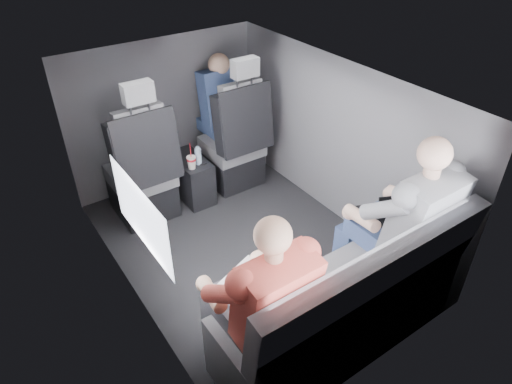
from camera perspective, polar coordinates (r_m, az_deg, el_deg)
floor at (r=3.65m, az=-1.28°, el=-7.06°), size 2.60×2.60×0.00m
ceiling at (r=2.93m, az=-1.62°, el=13.10°), size 2.60×2.60×0.00m
panel_left at (r=2.94m, az=-16.24°, el=-3.55°), size 0.02×2.60×1.35m
panel_right at (r=3.74m, az=10.20°, el=6.11°), size 0.02×2.60×1.35m
panel_front at (r=4.26m, az=-11.28°, el=9.63°), size 1.80×0.02×1.35m
panel_back at (r=2.50m, az=15.65°, el=-11.46°), size 1.80×0.02×1.35m
side_window at (r=2.58m, az=-14.23°, el=-2.88°), size 0.02×0.75×0.42m
seatbelt at (r=3.89m, az=-1.39°, el=9.88°), size 0.35×0.11×0.59m
front_seat_left at (r=3.87m, az=-13.91°, el=1.89°), size 0.52×0.58×1.26m
front_seat_right at (r=4.20m, az=-2.60°, el=5.71°), size 0.52×0.58×1.26m
center_console at (r=4.15m, az=-8.07°, el=1.74°), size 0.24×0.48×0.41m
rear_bench at (r=2.86m, az=10.90°, el=-13.92°), size 1.60×0.57×0.92m
soda_cup at (r=3.87m, az=-8.07°, el=3.74°), size 0.08×0.08×0.24m
water_bottle at (r=3.92m, az=-7.25°, el=4.49°), size 0.06×0.06×0.16m
laptop_white at (r=2.51m, az=-0.34°, el=-10.84°), size 0.36×0.38×0.23m
laptop_black at (r=3.09m, az=16.28°, el=-2.47°), size 0.36×0.38×0.22m
passenger_rear_left at (r=2.41m, az=0.38°, el=-13.38°), size 0.50×0.62×1.22m
passenger_rear_right at (r=3.00m, az=17.79°, el=-3.57°), size 0.54×0.66×1.29m
passenger_front_right at (r=4.26m, az=-4.42°, el=11.21°), size 0.38×0.38×0.75m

